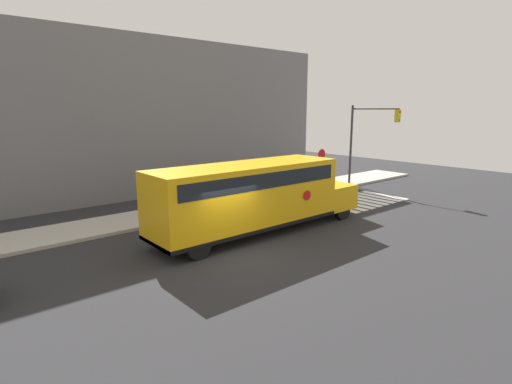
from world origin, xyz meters
TOP-DOWN VIEW (x-y plane):
  - ground_plane at (0.00, 0.00)m, footprint 60.00×60.00m
  - sidewalk_strip at (0.00, 6.50)m, footprint 44.00×3.00m
  - building_backdrop at (0.00, 13.00)m, footprint 32.00×4.00m
  - crosswalk_stripes at (11.22, 2.00)m, footprint 5.40×3.20m
  - school_bus at (2.20, 1.30)m, footprint 10.65×2.57m
  - stop_sign at (11.79, 5.69)m, footprint 0.70×0.10m
  - traffic_light at (14.90, 4.46)m, footprint 0.28×3.73m

SIDE VIEW (x-z plane):
  - ground_plane at x=0.00m, z-range 0.00..0.00m
  - crosswalk_stripes at x=11.22m, z-range 0.00..0.01m
  - sidewalk_strip at x=0.00m, z-range 0.00..0.15m
  - school_bus at x=2.20m, z-range 0.23..3.35m
  - stop_sign at x=11.79m, z-range 0.45..3.25m
  - traffic_light at x=14.90m, z-range 0.94..6.62m
  - building_backdrop at x=0.00m, z-range 0.00..9.73m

